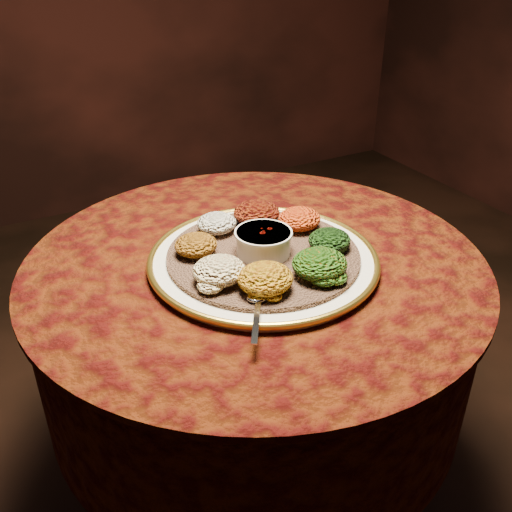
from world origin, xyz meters
name	(u,v)px	position (x,y,z in m)	size (l,w,h in m)	color
table	(255,327)	(0.00, 0.00, 0.55)	(0.96, 0.96, 0.73)	black
platter	(263,260)	(0.00, -0.03, 0.75)	(0.48, 0.48, 0.02)	silver
injera	(263,255)	(0.00, -0.03, 0.76)	(0.39, 0.39, 0.01)	brown
stew_bowl	(263,241)	(0.00, -0.03, 0.79)	(0.12, 0.12, 0.05)	silver
spoon	(258,300)	(-0.09, -0.18, 0.77)	(0.10, 0.13, 0.01)	silver
portion_ayib	(217,223)	(-0.04, 0.10, 0.78)	(0.09, 0.08, 0.04)	silver
portion_kitfo	(257,213)	(0.06, 0.09, 0.79)	(0.10, 0.10, 0.05)	black
portion_tikil	(299,219)	(0.12, 0.03, 0.78)	(0.09, 0.09, 0.04)	#B8690F
portion_gomen	(329,240)	(0.13, -0.08, 0.78)	(0.09, 0.08, 0.04)	black
portion_mixveg	(320,264)	(0.05, -0.16, 0.79)	(0.11, 0.10, 0.05)	#AE4B0B
portion_kik	(265,278)	(-0.06, -0.15, 0.79)	(0.10, 0.10, 0.05)	#B17F0F
portion_timatim	(219,271)	(-0.12, -0.09, 0.79)	(0.10, 0.09, 0.05)	maroon
portion_shiro	(196,245)	(-0.12, 0.03, 0.78)	(0.09, 0.08, 0.04)	#864F10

